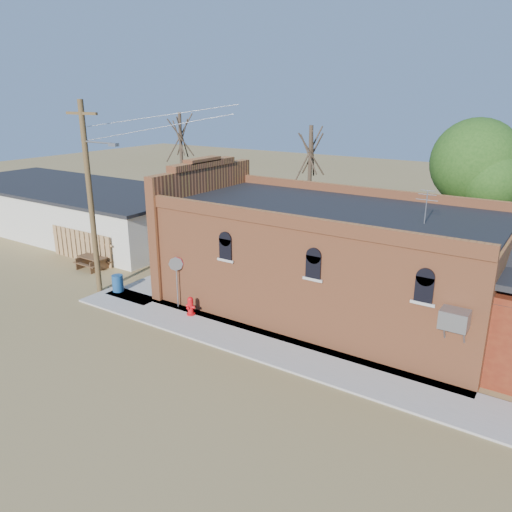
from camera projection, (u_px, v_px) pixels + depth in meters
The scene contains 14 objects.
ground at pixel (217, 345), 19.18m from camera, with size 120.00×120.00×0.00m, color olive.
sidewalk_south at pixel (263, 345), 19.09m from camera, with size 19.00×2.20×0.08m, color #9E9991.
sidewalk_west at pixel (193, 270), 27.23m from camera, with size 2.60×10.00×0.08m, color #9E9991.
brick_bar at pixel (322, 258), 21.95m from camera, with size 16.40×7.97×6.30m.
storage_building at pixel (73, 208), 35.02m from camera, with size 20.40×8.40×3.17m.
wood_fence at pixel (81, 246), 28.64m from camera, with size 5.20×0.10×1.80m, color olive, non-canonical shape.
utility_pole at pixel (91, 195), 22.94m from camera, with size 3.12×0.26×9.00m.
tree_bare_near at pixel (310, 152), 29.22m from camera, with size 2.80×2.80×7.65m.
tree_bare_far at pixel (180, 136), 35.67m from camera, with size 2.80×2.80×8.16m.
tree_leafy at pixel (475, 163), 24.89m from camera, with size 4.40×4.40×8.15m.
fire_hydrant at pixel (191, 306), 21.52m from camera, with size 0.49×0.48×0.83m.
stop_sign at pixel (176, 269), 21.92m from camera, with size 0.53×0.45×2.35m.
trash_barrel at pixel (118, 283), 24.12m from camera, with size 0.53×0.53×0.82m, color navy.
picnic_table at pixel (92, 261), 27.44m from camera, with size 1.69×1.32×0.70m.
Camera 1 is at (10.74, -13.49, 9.19)m, focal length 35.00 mm.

